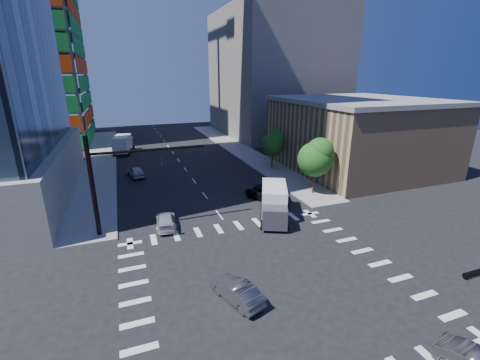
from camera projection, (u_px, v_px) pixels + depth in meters
name	position (u px, v px, depth m)	size (l,w,h in m)	color
ground	(269.00, 281.00, 22.68)	(160.00, 160.00, 0.00)	black
road_markings	(269.00, 281.00, 22.68)	(20.00, 20.00, 0.01)	silver
sidewalk_ne	(239.00, 149.00, 62.41)	(5.00, 60.00, 0.15)	gray
sidewalk_nw	(100.00, 161.00, 54.13)	(5.00, 60.00, 0.15)	gray
construction_building	(3.00, 16.00, 61.05)	(25.16, 34.50, 70.60)	gray
commercial_building	(357.00, 134.00, 48.89)	(20.50, 22.50, 10.60)	tan
bg_building_ne	(274.00, 74.00, 76.21)	(24.00, 30.00, 28.00)	slate
signal_mast_nw	(110.00, 176.00, 27.89)	(10.20, 0.40, 9.00)	black
tree_south	(317.00, 157.00, 37.78)	(4.16, 4.16, 6.82)	#382316
tree_north	(274.00, 143.00, 48.78)	(3.54, 3.52, 5.78)	#382316
car_nb_far	(268.00, 194.00, 37.12)	(2.55, 5.52, 1.53)	black
car_sb_near	(166.00, 220.00, 30.63)	(1.81, 4.45, 1.29)	silver
car_sb_mid	(136.00, 172.00, 45.56)	(1.75, 4.34, 1.48)	#A2A3A9
car_sb_cross	(237.00, 291.00, 20.57)	(1.43, 4.11, 1.35)	#4F4F54
box_truck_near	(274.00, 206.00, 31.96)	(4.98, 6.72, 3.24)	black
box_truck_far	(124.00, 145.00, 59.34)	(4.05, 6.89, 3.39)	black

